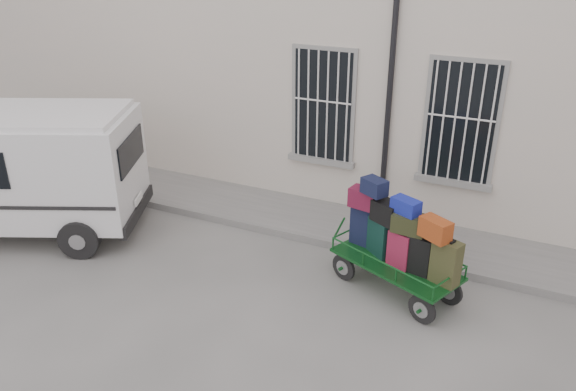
# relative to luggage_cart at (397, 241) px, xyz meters

# --- Properties ---
(ground) EXTENTS (80.00, 80.00, 0.00)m
(ground) POSITION_rel_luggage_cart_xyz_m (-1.87, -0.54, -0.93)
(ground) COLOR slate
(ground) RESTS_ON ground
(building) EXTENTS (24.00, 5.15, 6.00)m
(building) POSITION_rel_luggage_cart_xyz_m (-1.87, 4.96, 2.07)
(building) COLOR beige
(building) RESTS_ON ground
(sidewalk) EXTENTS (24.00, 1.70, 0.15)m
(sidewalk) POSITION_rel_luggage_cart_xyz_m (-1.87, 1.66, -0.86)
(sidewalk) COLOR slate
(sidewalk) RESTS_ON ground
(luggage_cart) EXTENTS (2.44, 1.68, 1.86)m
(luggage_cart) POSITION_rel_luggage_cart_xyz_m (0.00, 0.00, 0.00)
(luggage_cart) COLOR black
(luggage_cart) RESTS_ON ground
(van) EXTENTS (5.23, 3.79, 2.45)m
(van) POSITION_rel_luggage_cart_xyz_m (-7.29, -1.09, 0.47)
(van) COLOR white
(van) RESTS_ON ground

